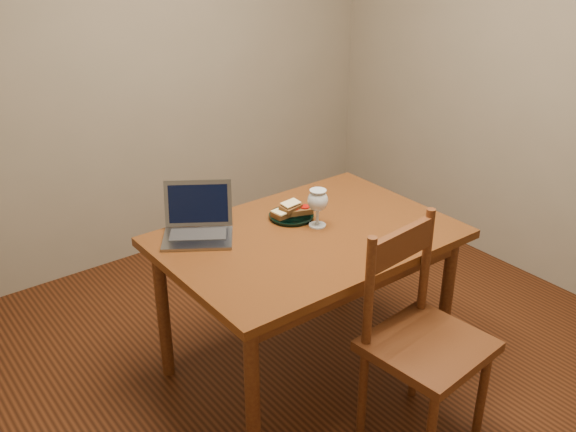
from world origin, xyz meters
TOP-DOWN VIEW (x-y plane):
  - floor at (0.00, 0.00)m, footprint 3.20×3.20m
  - back_wall at (0.00, 1.61)m, footprint 3.20×0.02m
  - right_wall at (1.61, 0.00)m, footprint 0.02×3.20m
  - table at (-0.08, 0.02)m, footprint 1.30×0.90m
  - chair at (0.01, -0.61)m, footprint 0.49×0.47m
  - plate at (-0.04, 0.19)m, footprint 0.21×0.21m
  - sandwich_cheese at (-0.08, 0.21)m, footprint 0.12×0.08m
  - sandwich_tomato at (0.00, 0.18)m, footprint 0.13×0.11m
  - sandwich_top at (-0.04, 0.20)m, footprint 0.12×0.08m
  - milk_glass at (0.00, 0.06)m, footprint 0.09×0.09m
  - laptop at (-0.47, 0.32)m, footprint 0.41×0.40m

SIDE VIEW (x-z plane):
  - floor at x=0.00m, z-range -0.02..0.00m
  - chair at x=0.01m, z-range 0.28..0.77m
  - table at x=-0.08m, z-range 0.28..1.02m
  - plate at x=-0.04m, z-range 0.74..0.76m
  - sandwich_cheese at x=-0.08m, z-range 0.76..0.79m
  - sandwich_tomato at x=0.00m, z-range 0.76..0.79m
  - laptop at x=-0.47m, z-range 0.69..0.91m
  - sandwich_top at x=-0.04m, z-range 0.78..0.82m
  - milk_glass at x=0.00m, z-range 0.74..0.92m
  - back_wall at x=0.00m, z-range 0.00..2.60m
  - right_wall at x=1.61m, z-range 0.00..2.60m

